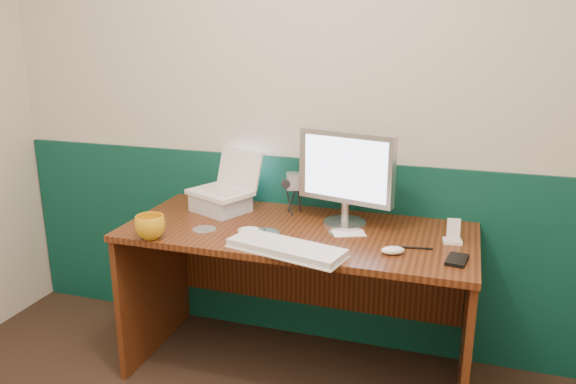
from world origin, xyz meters
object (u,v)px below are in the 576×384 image
(desk, at_px, (298,303))
(camcorder, at_px, (294,194))
(keyboard, at_px, (286,249))
(mug, at_px, (150,227))
(laptop, at_px, (219,171))
(monitor, at_px, (346,178))

(desk, distance_m, camcorder, 0.53)
(keyboard, height_order, camcorder, camcorder)
(desk, relative_size, mug, 12.00)
(laptop, distance_m, camcorder, 0.39)
(mug, bearing_deg, monitor, 28.98)
(desk, bearing_deg, laptop, 163.26)
(mug, bearing_deg, camcorder, 46.56)
(laptop, height_order, monitor, monitor)
(monitor, distance_m, camcorder, 0.32)
(desk, relative_size, laptop, 5.53)
(laptop, distance_m, monitor, 0.64)
(desk, relative_size, keyboard, 3.24)
(laptop, xyz_separation_m, mug, (-0.13, -0.45, -0.15))
(keyboard, bearing_deg, laptop, 153.07)
(mug, bearing_deg, keyboard, 2.85)
(laptop, xyz_separation_m, camcorder, (0.36, 0.08, -0.11))
(laptop, bearing_deg, camcorder, 37.06)
(desk, distance_m, keyboard, 0.48)
(desk, relative_size, monitor, 3.47)
(desk, xyz_separation_m, laptop, (-0.45, 0.14, 0.58))
(monitor, bearing_deg, laptop, -167.60)
(camcorder, bearing_deg, laptop, 172.50)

